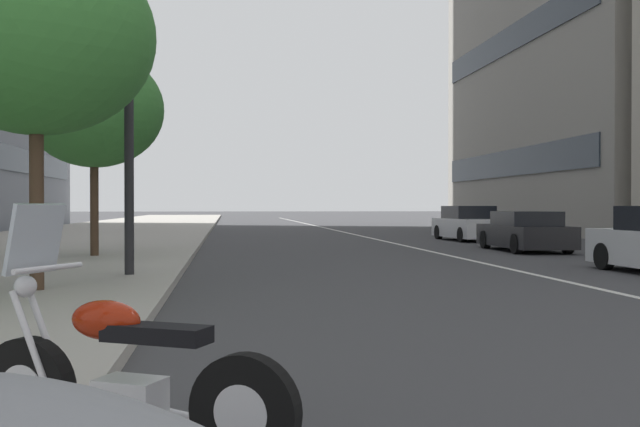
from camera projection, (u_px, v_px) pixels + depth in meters
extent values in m
cube|color=#A39E93|center=(76.00, 239.00, 30.52)|extent=(160.00, 10.70, 0.15)
cube|color=silver|center=(356.00, 235.00, 37.10)|extent=(110.00, 0.16, 0.01)
cylinder|color=black|center=(28.00, 389.00, 4.56)|extent=(0.40, 0.63, 0.65)
cylinder|color=silver|center=(28.00, 389.00, 4.56)|extent=(0.26, 0.35, 0.32)
cylinder|color=black|center=(245.00, 411.00, 4.05)|extent=(0.40, 0.63, 0.65)
cylinder|color=silver|center=(245.00, 411.00, 4.05)|extent=(0.26, 0.35, 0.32)
cube|color=silver|center=(130.00, 402.00, 4.31)|extent=(0.40, 0.46, 0.28)
cube|color=black|center=(157.00, 334.00, 4.24)|extent=(0.49, 0.67, 0.10)
ellipsoid|color=#991E0A|center=(106.00, 320.00, 4.36)|extent=(0.42, 0.52, 0.24)
cylinder|color=silver|center=(31.00, 343.00, 4.46)|extent=(0.18, 0.30, 0.64)
cylinder|color=silver|center=(46.00, 339.00, 4.59)|extent=(0.18, 0.30, 0.64)
cylinder|color=silver|center=(49.00, 268.00, 4.49)|extent=(0.55, 0.30, 0.04)
sphere|color=silver|center=(25.00, 286.00, 4.56)|extent=(0.14, 0.14, 0.14)
cube|color=#B2BCC6|center=(36.00, 239.00, 4.53)|extent=(0.45, 0.31, 0.44)
cylinder|color=silver|center=(184.00, 419.00, 4.34)|extent=(0.39, 0.65, 0.16)
cylinder|color=black|center=(605.00, 256.00, 16.77)|extent=(0.63, 0.23, 0.62)
cube|color=black|center=(524.00, 236.00, 23.83)|extent=(4.46, 1.89, 0.69)
cube|color=black|center=(526.00, 218.00, 23.66)|extent=(2.27, 1.70, 0.46)
cylinder|color=black|center=(485.00, 239.00, 25.20)|extent=(0.63, 0.24, 0.62)
cylinder|color=black|center=(531.00, 239.00, 25.36)|extent=(0.63, 0.24, 0.62)
cylinder|color=black|center=(517.00, 244.00, 22.30)|extent=(0.63, 0.24, 0.62)
cylinder|color=black|center=(568.00, 244.00, 22.46)|extent=(0.63, 0.24, 0.62)
cube|color=silver|center=(468.00, 228.00, 30.96)|extent=(4.46, 1.98, 0.79)
cube|color=black|center=(468.00, 212.00, 30.99)|extent=(2.24, 1.75, 0.54)
cylinder|color=black|center=(439.00, 232.00, 32.26)|extent=(0.63, 0.24, 0.62)
cylinder|color=black|center=(474.00, 232.00, 32.53)|extent=(0.63, 0.24, 0.62)
cylinder|color=black|center=(462.00, 235.00, 29.40)|extent=(0.63, 0.24, 0.62)
cylinder|color=black|center=(501.00, 234.00, 29.67)|extent=(0.63, 0.24, 0.62)
cylinder|color=#232326|center=(129.00, 50.00, 13.98)|extent=(0.18, 0.18, 8.63)
cube|color=#194C99|center=(126.00, 35.00, 13.63)|extent=(0.56, 0.03, 1.10)
cube|color=#194C99|center=(131.00, 43.00, 14.33)|extent=(0.56, 0.03, 1.10)
cylinder|color=#473323|center=(37.00, 207.00, 11.45)|extent=(0.22, 0.22, 2.62)
ellipsoid|color=#387A33|center=(36.00, 35.00, 11.42)|extent=(3.70, 3.70, 3.14)
cylinder|color=#473323|center=(94.00, 208.00, 19.38)|extent=(0.22, 0.22, 2.53)
ellipsoid|color=#387A33|center=(94.00, 109.00, 19.36)|extent=(3.66, 3.66, 3.11)
cube|color=#2D3842|center=(508.00, 163.00, 41.64)|extent=(20.65, 0.08, 1.50)
cube|color=#2D3842|center=(508.00, 40.00, 41.57)|extent=(20.65, 0.08, 1.50)
cube|color=#2D3842|center=(22.00, 161.00, 45.14)|extent=(25.21, 0.08, 1.50)
cube|color=#2D3842|center=(22.00, 78.00, 45.09)|extent=(25.21, 0.08, 1.50)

